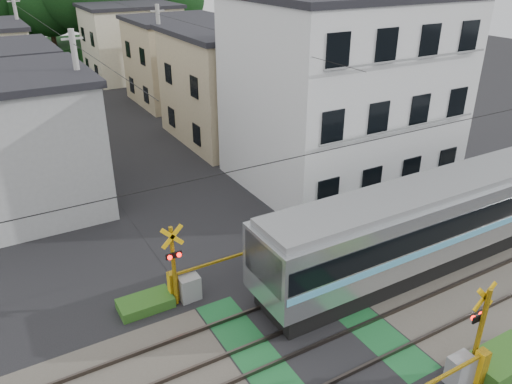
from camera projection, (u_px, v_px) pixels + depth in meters
ground at (309, 336)px, 15.65m from camera, size 120.00×120.00×0.00m
track_bed at (309, 335)px, 15.63m from camera, size 120.00×120.00×0.14m
commuter_train at (445, 216)px, 19.01m from camera, size 16.26×2.57×3.38m
crossing_signal_near at (465, 363)px, 13.65m from camera, size 4.74×0.65×3.09m
crossing_signal_far at (186, 282)px, 17.03m from camera, size 4.74×0.65×3.09m
apartment_block at (342, 91)px, 24.88m from camera, size 10.20×8.36×9.30m
houses_row at (97, 74)px, 34.62m from camera, size 22.07×31.35×6.80m
tree_hill at (49, 12)px, 51.77m from camera, size 40.00×13.29×11.57m
catenary at (460, 189)px, 16.78m from camera, size 60.00×5.04×7.00m
utility_poles at (86, 72)px, 31.39m from camera, size 7.90×42.00×8.00m
pedestrian at (95, 95)px, 39.26m from camera, size 0.64×0.49×1.56m
weed_patches at (355, 315)px, 16.29m from camera, size 10.25×8.80×0.40m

